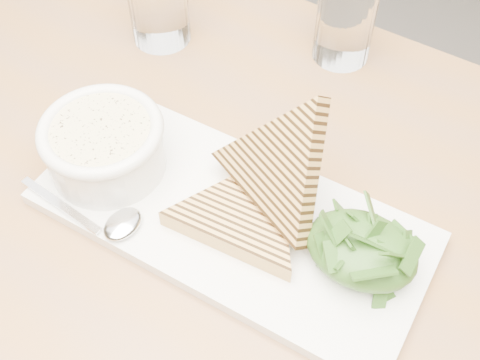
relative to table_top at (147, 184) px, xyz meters
The scene contains 14 objects.
table_top is the anchor object (origin of this frame).
table_leg_bl 0.73m from the table_top, 147.59° to the left, with size 0.06×0.06×0.72m, color brown.
platter 0.12m from the table_top, ahead, with size 0.41×0.19×0.02m, color white.
soup_bowl 0.07m from the table_top, 150.49° to the right, with size 0.13×0.13×0.05m, color white.
soup 0.10m from the table_top, 150.49° to the right, with size 0.11×0.11×0.01m, color beige.
bowl_rim 0.10m from the table_top, 150.49° to the right, with size 0.13×0.13×0.01m, color white.
sandwich_flat 0.14m from the table_top, ahead, with size 0.17×0.17×0.02m, color tan, non-canonical shape.
sandwich_lean 0.18m from the table_top, 10.07° to the left, with size 0.17×0.17×0.09m, color tan, non-canonical shape.
salad_base 0.26m from the table_top, ahead, with size 0.11×0.09×0.04m, color #19390F.
arugula_pile 0.26m from the table_top, ahead, with size 0.11×0.10×0.05m, color #406D25, non-canonical shape.
spoon_bowl 0.09m from the table_top, 69.53° to the right, with size 0.03×0.05×0.01m, color silver.
spoon_handle 0.11m from the table_top, 115.62° to the right, with size 0.11×0.01×0.00m, color silver.
glass_near 0.25m from the table_top, 118.10° to the left, with size 0.08×0.08×0.12m, color white.
glass_far 0.33m from the table_top, 68.51° to the left, with size 0.07×0.07×0.11m, color white.
Camera 1 is at (0.07, -0.26, 1.29)m, focal length 45.00 mm.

